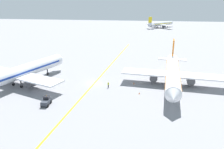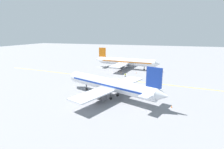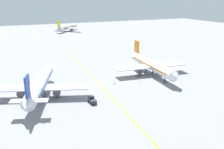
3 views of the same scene
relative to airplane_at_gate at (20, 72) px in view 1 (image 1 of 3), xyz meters
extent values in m
plane|color=gray|center=(19.93, 4.26, -3.71)|extent=(400.00, 400.00, 0.00)
cube|color=yellow|center=(19.93, 4.26, -3.71)|extent=(11.54, 119.52, 0.01)
cylinder|color=silver|center=(0.15, 0.41, 0.09)|extent=(13.61, 29.43, 3.60)
cone|color=silver|center=(5.67, 15.64, 0.09)|extent=(4.03, 3.42, 3.42)
cube|color=#193899|center=(0.15, 0.41, 0.24)|extent=(12.63, 26.62, 0.50)
cube|color=silver|center=(-0.19, -0.53, -0.63)|extent=(28.10, 14.43, 0.36)
cylinder|color=#4C4C51|center=(-4.89, 1.18, -1.88)|extent=(3.16, 3.76, 2.20)
cylinder|color=#4C4C51|center=(4.51, -2.23, -1.88)|extent=(3.16, 3.76, 2.20)
cylinder|color=#4C4C51|center=(3.42, 9.44, -2.31)|extent=(0.36, 0.36, 2.00)
cylinder|color=black|center=(3.42, 9.44, -3.31)|extent=(0.54, 0.85, 0.80)
cylinder|color=#4C4C51|center=(-2.04, -0.92, -2.31)|extent=(0.36, 0.36, 2.00)
cylinder|color=black|center=(-2.04, -0.92, -3.31)|extent=(0.54, 0.85, 0.80)
cylinder|color=#4C4C51|center=(0.97, -2.01, -2.31)|extent=(0.36, 0.36, 2.00)
cylinder|color=black|center=(0.97, -2.01, -3.31)|extent=(0.54, 0.85, 0.80)
cylinder|color=white|center=(41.68, 5.39, 0.09)|extent=(6.57, 30.21, 3.60)
cone|color=white|center=(40.07, -10.73, 0.09)|extent=(3.64, 2.73, 3.42)
cone|color=white|center=(43.33, 21.81, 0.39)|extent=(3.34, 3.29, 3.06)
cube|color=orange|center=(41.68, 5.39, 0.24)|extent=(6.31, 27.23, 0.50)
cube|color=white|center=(41.78, 6.39, -0.63)|extent=(28.38, 7.97, 0.36)
cylinder|color=#4C4C51|center=(46.76, 5.89, -1.88)|extent=(2.51, 3.40, 2.20)
cylinder|color=#4C4C51|center=(36.81, 6.89, -1.88)|extent=(2.51, 3.40, 2.20)
cube|color=orange|center=(43.08, 19.32, 4.39)|extent=(0.76, 4.02, 5.00)
cube|color=white|center=(43.03, 18.83, 0.49)|extent=(9.19, 3.29, 0.24)
cylinder|color=#4C4C51|center=(40.73, -4.16, -2.31)|extent=(0.36, 0.36, 2.00)
cylinder|color=black|center=(40.73, -4.16, -3.31)|extent=(0.36, 0.82, 0.80)
cylinder|color=#4C4C51|center=(43.48, 7.22, -2.31)|extent=(0.36, 0.36, 2.00)
cylinder|color=black|center=(43.48, 7.22, -3.31)|extent=(0.36, 0.82, 0.80)
cylinder|color=#4C4C51|center=(40.29, 7.54, -2.31)|extent=(0.36, 0.36, 2.00)
cylinder|color=black|center=(40.29, 7.54, -3.31)|extent=(0.36, 0.82, 0.80)
cylinder|color=silver|center=(46.92, 140.98, -0.29)|extent=(21.91, 20.84, 3.24)
cone|color=silver|center=(57.55, 150.96, -0.29)|extent=(3.68, 3.72, 3.08)
cone|color=silver|center=(36.09, 130.82, -0.02)|extent=(3.85, 3.86, 2.75)
cube|color=yellow|center=(46.92, 140.98, -0.15)|extent=(19.96, 19.02, 0.45)
cube|color=silver|center=(46.26, 140.36, -0.94)|extent=(20.66, 21.58, 0.32)
cylinder|color=#4C4C51|center=(43.18, 143.64, -2.06)|extent=(3.46, 3.41, 1.98)
cylinder|color=#4C4C51|center=(49.34, 137.08, -2.06)|extent=(3.46, 3.41, 1.98)
cube|color=yellow|center=(37.73, 132.36, 3.58)|extent=(2.85, 2.70, 4.50)
cube|color=silver|center=(38.06, 132.66, 0.07)|extent=(7.12, 7.38, 0.22)
cylinder|color=#4C4C51|center=(53.22, 146.89, -2.45)|extent=(0.32, 0.32, 1.80)
cylinder|color=black|center=(53.22, 146.89, -3.35)|extent=(0.70, 0.68, 0.72)
cylinder|color=#4C4C51|center=(44.62, 140.80, -2.45)|extent=(0.32, 0.32, 1.80)
cylinder|color=black|center=(44.62, 140.80, -3.35)|extent=(0.70, 0.68, 0.72)
cylinder|color=#4C4C51|center=(46.59, 138.70, -2.45)|extent=(0.32, 0.32, 1.80)
cylinder|color=black|center=(46.59, 138.70, -3.35)|extent=(0.70, 0.68, 0.72)
cube|color=#333842|center=(12.08, -10.77, -2.91)|extent=(1.67, 3.08, 0.90)
cube|color=black|center=(12.05, -10.22, -2.11)|extent=(1.34, 1.17, 0.70)
sphere|color=orange|center=(12.05, -10.22, -1.68)|extent=(0.16, 0.16, 0.16)
cylinder|color=black|center=(11.28, -9.84, -3.36)|extent=(0.29, 0.71, 0.70)
cylinder|color=black|center=(12.77, -9.75, -3.36)|extent=(0.29, 0.71, 0.70)
cylinder|color=black|center=(11.39, -11.79, -3.36)|extent=(0.29, 0.71, 0.70)
cylinder|color=black|center=(12.89, -11.70, -3.36)|extent=(0.29, 0.71, 0.70)
cylinder|color=#23232D|center=(24.48, 1.67, -3.28)|extent=(0.16, 0.16, 0.85)
cylinder|color=#23232D|center=(24.40, 1.48, -3.28)|extent=(0.16, 0.16, 0.85)
cube|color=#CCD819|center=(24.44, 1.58, -2.56)|extent=(0.35, 0.42, 0.60)
cylinder|color=#CCD819|center=(24.54, 1.80, -2.56)|extent=(0.10, 0.10, 0.55)
cylinder|color=#CCD819|center=(24.35, 1.36, -2.56)|extent=(0.10, 0.10, 0.55)
sphere|color=tan|center=(24.44, 1.58, -2.14)|extent=(0.22, 0.22, 0.22)
cone|color=orange|center=(32.97, -1.55, -3.43)|extent=(0.32, 0.32, 0.55)
cone|color=orange|center=(-2.10, 6.68, -3.43)|extent=(0.32, 0.32, 0.55)
cone|color=orange|center=(31.26, 5.27, -3.43)|extent=(0.32, 0.32, 0.55)
camera|label=1|loc=(33.53, -53.05, 19.11)|focal=35.00mm
camera|label=2|loc=(-46.14, -15.94, 14.85)|focal=28.00mm
camera|label=3|loc=(-10.61, -73.35, 24.55)|focal=42.00mm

